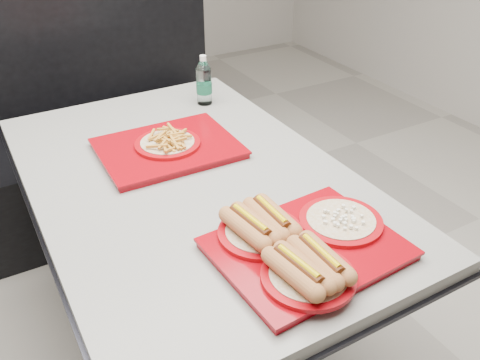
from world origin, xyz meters
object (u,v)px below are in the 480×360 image
tray_far (168,145)px  tray_near (301,244)px  booth_bench (101,135)px  diner_table (193,219)px  water_bottle (204,83)px

tray_far → tray_near: bearing=-83.3°
booth_bench → tray_far: booth_bench is taller
tray_near → tray_far: tray_near is taller
diner_table → booth_bench: bearing=90.0°
tray_near → tray_far: bearing=96.7°
diner_table → tray_far: bearing=89.6°
diner_table → booth_bench: booth_bench is taller
booth_bench → water_bottle: (0.28, -0.62, 0.43)m
tray_far → water_bottle: 0.41m
tray_near → booth_bench: bearing=92.8°
tray_near → diner_table: bearing=99.3°
booth_bench → tray_near: (0.08, -1.56, 0.38)m
booth_bench → water_bottle: 0.81m
booth_bench → tray_far: size_ratio=3.02×
tray_far → diner_table: bearing=-90.4°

